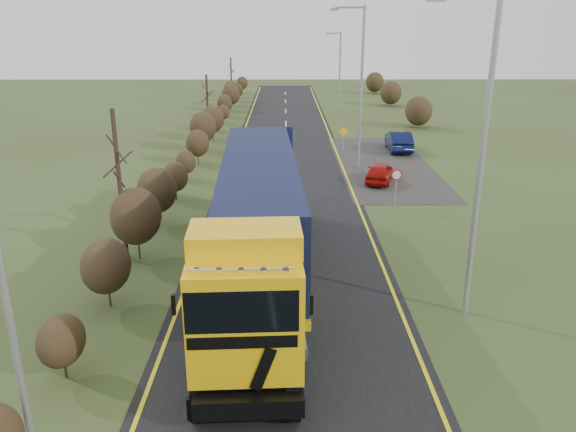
% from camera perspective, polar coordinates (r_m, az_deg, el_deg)
% --- Properties ---
extents(ground, '(160.00, 160.00, 0.00)m').
position_cam_1_polar(ground, '(19.16, 0.07, -9.11)').
color(ground, '#35411B').
rests_on(ground, ground).
extents(road, '(8.00, 120.00, 0.02)m').
position_cam_1_polar(road, '(28.37, -0.08, 0.48)').
color(road, black).
rests_on(road, ground).
extents(layby, '(6.00, 18.00, 0.02)m').
position_cam_1_polar(layby, '(38.56, 9.59, 5.23)').
color(layby, '#2C2A27').
rests_on(layby, ground).
extents(lane_markings, '(7.52, 116.00, 0.01)m').
position_cam_1_polar(lane_markings, '(28.07, -0.08, 0.32)').
color(lane_markings, yellow).
rests_on(lane_markings, road).
extents(hedgerow, '(2.24, 102.04, 6.05)m').
position_cam_1_polar(hedgerow, '(26.53, -13.13, 2.29)').
color(hedgerow, '#322316').
rests_on(hedgerow, ground).
extents(lorry, '(3.29, 16.21, 4.49)m').
position_cam_1_polar(lorry, '(19.68, -3.08, -0.25)').
color(lorry, black).
rests_on(lorry, ground).
extents(car_red_hatchback, '(2.32, 3.75, 1.19)m').
position_cam_1_polar(car_red_hatchback, '(33.94, 9.28, 4.39)').
color(car_red_hatchback, '#A50C08').
rests_on(car_red_hatchback, ground).
extents(car_blue_sedan, '(1.71, 4.47, 1.45)m').
position_cam_1_polar(car_blue_sedan, '(42.80, 11.18, 7.48)').
color(car_blue_sedan, '#0A1039').
rests_on(car_blue_sedan, ground).
extents(streetlight_near, '(2.11, 0.20, 9.94)m').
position_cam_1_polar(streetlight_near, '(17.78, 18.79, 6.56)').
color(streetlight_near, '#979A9C').
rests_on(streetlight_near, ground).
extents(streetlight_mid, '(2.13, 0.20, 10.08)m').
position_cam_1_polar(streetlight_mid, '(36.39, 7.26, 13.45)').
color(streetlight_mid, '#979A9C').
rests_on(streetlight_mid, ground).
extents(streetlight_far, '(1.74, 0.18, 8.15)m').
position_cam_1_polar(streetlight_far, '(62.22, 5.20, 14.75)').
color(streetlight_far, '#979A9C').
rests_on(streetlight_far, ground).
extents(left_pole, '(0.16, 0.16, 9.30)m').
position_cam_1_polar(left_pole, '(12.17, -27.24, -4.34)').
color(left_pole, '#979A9C').
rests_on(left_pole, ground).
extents(speed_sign, '(0.58, 0.10, 2.12)m').
position_cam_1_polar(speed_sign, '(28.79, 10.93, 3.43)').
color(speed_sign, '#979A9C').
rests_on(speed_sign, ground).
extents(warning_board, '(0.72, 0.11, 1.88)m').
position_cam_1_polar(warning_board, '(41.75, 5.66, 8.04)').
color(warning_board, '#979A9C').
rests_on(warning_board, ground).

